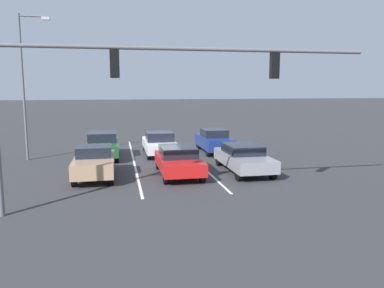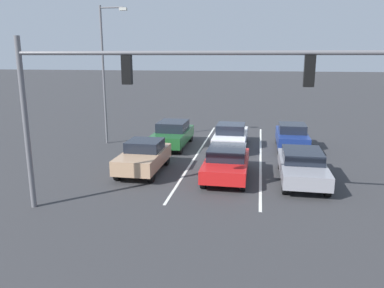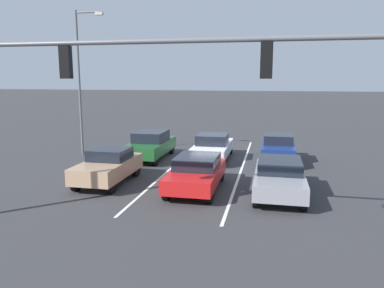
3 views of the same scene
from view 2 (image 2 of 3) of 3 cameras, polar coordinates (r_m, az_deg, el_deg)
The scene contains 11 objects.
ground_plane at distance 23.86m, azimuth 6.04°, elevation -0.31°, with size 240.00×240.00×0.00m, color #333335.
lane_stripe_left_divider at distance 21.80m, azimuth 10.40°, elevation -1.76°, with size 0.12×16.14×0.01m, color silver.
lane_stripe_center_divider at distance 22.07m, azimuth 0.93°, elevation -1.35°, with size 0.12×16.14×0.01m, color silver.
car_tan_rightlane_front at distance 18.48m, azimuth -7.37°, elevation -1.85°, with size 1.85×4.03×1.54m.
car_gray_leftlane_front at distance 17.69m, azimuth 16.44°, elevation -3.10°, with size 1.95×4.74×1.41m.
car_red_midlane_front at distance 17.58m, azimuth 5.29°, elevation -2.71°, with size 1.95×4.43×1.42m.
car_white_midlane_second at distance 23.45m, azimuth 5.92°, elevation 1.31°, with size 1.93×4.68×1.48m.
car_darkgreen_rightlane_second at distance 23.44m, azimuth -2.97°, elevation 1.57°, with size 1.93×4.53×1.60m.
car_navy_leftlane_second at distance 23.52m, azimuth 14.97°, elevation 1.12°, with size 1.77×4.18×1.58m.
traffic_signal_gantry at distance 12.70m, azimuth -8.21°, elevation 8.76°, with size 13.33×0.37×6.26m.
street_lamp_right_shoulder at distance 24.46m, azimuth -13.01°, elevation 11.31°, with size 1.76×0.24×8.56m.
Camera 2 is at (-1.61, 23.14, 5.59)m, focal length 35.00 mm.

